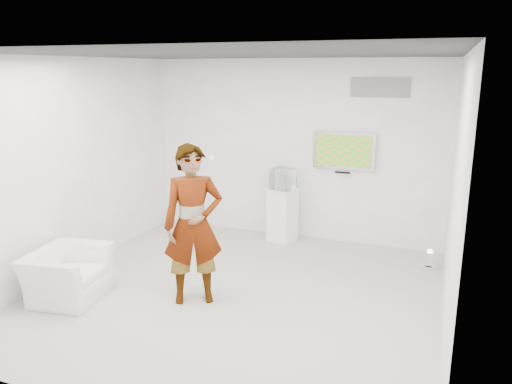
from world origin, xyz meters
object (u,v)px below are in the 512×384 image
armchair (67,274)px  floor_uplight (429,260)px  pedestal (282,215)px  tv (344,151)px  person (193,225)px

armchair → floor_uplight: 4.98m
floor_uplight → pedestal: bearing=169.2°
tv → armchair: size_ratio=1.04×
person → pedestal: bearing=52.1°
pedestal → floor_uplight: size_ratio=3.04×
armchair → pedestal: pedestal is taller
person → armchair: 1.76m
tv → person: person is taller
person → armchair: (-1.54, -0.51, -0.68)m
tv → floor_uplight: (1.44, -0.72, -1.40)m
tv → person: size_ratio=0.51×
armchair → pedestal: size_ratio=1.07×
tv → armchair: (-2.82, -3.30, -1.24)m
tv → pedestal: bearing=-164.0°
person → floor_uplight: (2.72, 2.07, -0.84)m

